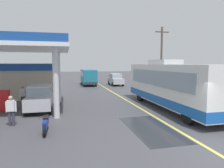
{
  "coord_description": "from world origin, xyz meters",
  "views": [
    {
      "loc": [
        -5.52,
        -6.81,
        3.36
      ],
      "look_at": [
        -1.5,
        10.0,
        1.6
      ],
      "focal_mm": 31.74,
      "sensor_mm": 36.0,
      "label": 1
    }
  ],
  "objects": [
    {
      "name": "minibus_opposing_lane",
      "position": [
        -1.87,
        24.69,
        1.47
      ],
      "size": [
        2.04,
        6.13,
        2.44
      ],
      "color": "teal",
      "rests_on": "ground"
    },
    {
      "name": "gas_station_roadside",
      "position": [
        -9.77,
        12.63,
        2.63
      ],
      "size": [
        9.1,
        11.95,
        5.1
      ],
      "color": "#194799",
      "rests_on": "ground"
    },
    {
      "name": "lane_divider_stripe",
      "position": [
        0.0,
        15.0,
        0.0
      ],
      "size": [
        0.16,
        50.0,
        0.01
      ],
      "primitive_type": "cube",
      "color": "#D8CC4C",
      "rests_on": "ground"
    },
    {
      "name": "pedestrian_by_shop",
      "position": [
        -8.38,
        4.63,
        0.93
      ],
      "size": [
        0.55,
        0.22,
        1.66
      ],
      "color": "#33333F",
      "rests_on": "ground"
    },
    {
      "name": "utility_pole_roadside",
      "position": [
        6.19,
        15.8,
        4.11
      ],
      "size": [
        1.8,
        0.24,
        7.85
      ],
      "color": "brown",
      "rests_on": "ground"
    },
    {
      "name": "wet_puddle_patch",
      "position": [
        -1.24,
        2.47,
        0.0
      ],
      "size": [
        2.14,
        4.72,
        0.01
      ],
      "primitive_type": "cube",
      "color": "#26282D",
      "rests_on": "ground"
    },
    {
      "name": "car_at_pump",
      "position": [
        -7.29,
        8.34,
        1.01
      ],
      "size": [
        1.7,
        4.2,
        1.82
      ],
      "color": "#B2B2B7",
      "rests_on": "ground"
    },
    {
      "name": "pedestrian_near_pump",
      "position": [
        -8.77,
        9.78,
        0.93
      ],
      "size": [
        0.55,
        0.22,
        1.66
      ],
      "color": "#33333F",
      "rests_on": "ground"
    },
    {
      "name": "motorcycle_parked_forecourt",
      "position": [
        -6.48,
        3.15,
        0.44
      ],
      "size": [
        0.55,
        1.8,
        0.92
      ],
      "color": "black",
      "rests_on": "ground"
    },
    {
      "name": "car_trailing_behind_bus",
      "position": [
        2.28,
        23.41,
        1.01
      ],
      "size": [
        1.7,
        4.2,
        1.82
      ],
      "color": "#B2B2B7",
      "rests_on": "ground"
    },
    {
      "name": "coach_bus_main",
      "position": [
        2.22,
        6.56,
        1.72
      ],
      "size": [
        2.6,
        11.04,
        3.69
      ],
      "color": "white",
      "rests_on": "ground"
    },
    {
      "name": "ground",
      "position": [
        0.0,
        20.0,
        0.0
      ],
      "size": [
        120.0,
        120.0,
        0.0
      ],
      "primitive_type": "plane",
      "color": "#424247"
    }
  ]
}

